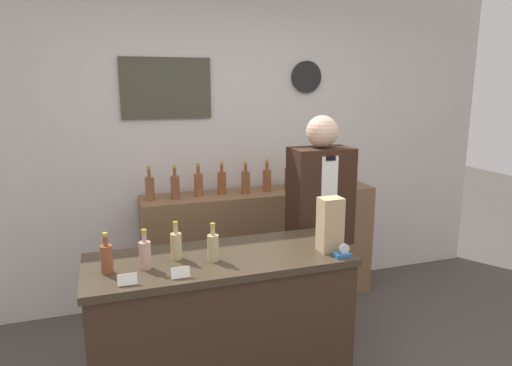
# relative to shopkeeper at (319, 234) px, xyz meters

# --- Properties ---
(back_wall) EXTENTS (5.20, 0.09, 2.70)m
(back_wall) POSITION_rel_shopkeeper_xyz_m (-0.41, 1.02, 0.53)
(back_wall) COLOR silver
(back_wall) RESTS_ON ground_plane
(back_shelf) EXTENTS (1.99, 0.39, 0.98)m
(back_shelf) POSITION_rel_shopkeeper_xyz_m (-0.17, 0.77, -0.34)
(back_shelf) COLOR brown
(back_shelf) RESTS_ON ground_plane
(display_counter) EXTENTS (1.43, 0.57, 0.95)m
(display_counter) POSITION_rel_shopkeeper_xyz_m (-0.84, -0.49, -0.35)
(display_counter) COLOR #382619
(display_counter) RESTS_ON ground_plane
(shopkeeper) EXTENTS (0.42, 0.26, 1.66)m
(shopkeeper) POSITION_rel_shopkeeper_xyz_m (0.00, 0.00, 0.00)
(shopkeeper) COLOR #331E14
(shopkeeper) RESTS_ON ground_plane
(potted_plant) EXTENTS (0.25, 0.25, 0.32)m
(potted_plant) POSITION_rel_shopkeeper_xyz_m (0.49, 0.79, 0.32)
(potted_plant) COLOR #B27047
(potted_plant) RESTS_ON back_shelf
(paper_bag) EXTENTS (0.13, 0.10, 0.31)m
(paper_bag) POSITION_rel_shopkeeper_xyz_m (-0.24, -0.60, 0.27)
(paper_bag) COLOR tan
(paper_bag) RESTS_ON display_counter
(tape_dispenser) EXTENTS (0.09, 0.06, 0.07)m
(tape_dispenser) POSITION_rel_shopkeeper_xyz_m (-0.21, -0.70, 0.14)
(tape_dispenser) COLOR #2D66A8
(tape_dispenser) RESTS_ON display_counter
(price_card_left) EXTENTS (0.09, 0.02, 0.06)m
(price_card_left) POSITION_rel_shopkeeper_xyz_m (-1.34, -0.70, 0.15)
(price_card_left) COLOR white
(price_card_left) RESTS_ON display_counter
(price_card_right) EXTENTS (0.09, 0.02, 0.06)m
(price_card_right) POSITION_rel_shopkeeper_xyz_m (-1.09, -0.70, 0.15)
(price_card_right) COLOR white
(price_card_right) RESTS_ON display_counter
(counter_bottle_0) EXTENTS (0.06, 0.06, 0.21)m
(counter_bottle_0) POSITION_rel_shopkeeper_xyz_m (-1.42, -0.52, 0.20)
(counter_bottle_0) COLOR brown
(counter_bottle_0) RESTS_ON display_counter
(counter_bottle_1) EXTENTS (0.06, 0.06, 0.21)m
(counter_bottle_1) POSITION_rel_shopkeeper_xyz_m (-1.24, -0.53, 0.20)
(counter_bottle_1) COLOR tan
(counter_bottle_1) RESTS_ON display_counter
(counter_bottle_2) EXTENTS (0.06, 0.06, 0.21)m
(counter_bottle_2) POSITION_rel_shopkeeper_xyz_m (-1.07, -0.44, 0.20)
(counter_bottle_2) COLOR tan
(counter_bottle_2) RESTS_ON display_counter
(counter_bottle_3) EXTENTS (0.06, 0.06, 0.21)m
(counter_bottle_3) POSITION_rel_shopkeeper_xyz_m (-0.89, -0.53, 0.20)
(counter_bottle_3) COLOR tan
(counter_bottle_3) RESTS_ON display_counter
(shelf_bottle_0) EXTENTS (0.07, 0.07, 0.27)m
(shelf_bottle_0) POSITION_rel_shopkeeper_xyz_m (-1.08, 0.77, 0.25)
(shelf_bottle_0) COLOR brown
(shelf_bottle_0) RESTS_ON back_shelf
(shelf_bottle_1) EXTENTS (0.07, 0.07, 0.27)m
(shelf_bottle_1) POSITION_rel_shopkeeper_xyz_m (-0.89, 0.75, 0.25)
(shelf_bottle_1) COLOR brown
(shelf_bottle_1) RESTS_ON back_shelf
(shelf_bottle_2) EXTENTS (0.07, 0.07, 0.27)m
(shelf_bottle_2) POSITION_rel_shopkeeper_xyz_m (-0.69, 0.78, 0.25)
(shelf_bottle_2) COLOR brown
(shelf_bottle_2) RESTS_ON back_shelf
(shelf_bottle_3) EXTENTS (0.07, 0.07, 0.27)m
(shelf_bottle_3) POSITION_rel_shopkeeper_xyz_m (-0.50, 0.79, 0.25)
(shelf_bottle_3) COLOR brown
(shelf_bottle_3) RESTS_ON back_shelf
(shelf_bottle_4) EXTENTS (0.07, 0.07, 0.27)m
(shelf_bottle_4) POSITION_rel_shopkeeper_xyz_m (-0.31, 0.75, 0.25)
(shelf_bottle_4) COLOR brown
(shelf_bottle_4) RESTS_ON back_shelf
(shelf_bottle_5) EXTENTS (0.07, 0.07, 0.27)m
(shelf_bottle_5) POSITION_rel_shopkeeper_xyz_m (-0.11, 0.77, 0.25)
(shelf_bottle_5) COLOR brown
(shelf_bottle_5) RESTS_ON back_shelf
(shelf_bottle_6) EXTENTS (0.07, 0.07, 0.27)m
(shelf_bottle_6) POSITION_rel_shopkeeper_xyz_m (0.08, 0.76, 0.25)
(shelf_bottle_6) COLOR brown
(shelf_bottle_6) RESTS_ON back_shelf
(shelf_bottle_7) EXTENTS (0.07, 0.07, 0.27)m
(shelf_bottle_7) POSITION_rel_shopkeeper_xyz_m (0.27, 0.75, 0.25)
(shelf_bottle_7) COLOR brown
(shelf_bottle_7) RESTS_ON back_shelf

